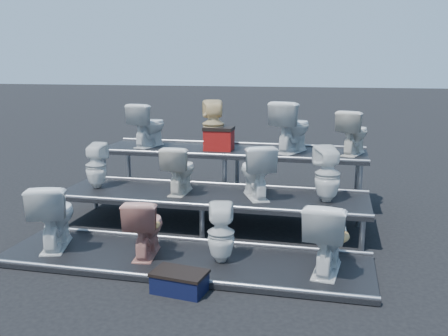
% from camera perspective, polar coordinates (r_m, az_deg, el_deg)
% --- Properties ---
extents(ground, '(80.00, 80.00, 0.00)m').
position_cam_1_polar(ground, '(6.93, -1.45, -6.72)').
color(ground, black).
rests_on(ground, ground).
extents(tier_front, '(4.20, 1.20, 0.06)m').
position_cam_1_polar(tier_front, '(5.75, -4.71, -10.47)').
color(tier_front, black).
rests_on(tier_front, ground).
extents(tier_mid, '(4.20, 1.20, 0.46)m').
position_cam_1_polar(tier_mid, '(6.86, -1.46, -4.90)').
color(tier_mid, black).
rests_on(tier_mid, ground).
extents(tier_back, '(4.20, 1.20, 0.86)m').
position_cam_1_polar(tier_back, '(8.03, 0.83, -0.90)').
color(tier_back, black).
rests_on(tier_back, ground).
extents(toilet_0, '(0.65, 0.87, 0.79)m').
position_cam_1_polar(toilet_0, '(6.25, -18.89, -5.09)').
color(toilet_0, white).
rests_on(toilet_0, tier_front).
extents(toilet_1, '(0.47, 0.72, 0.68)m').
position_cam_1_polar(toilet_1, '(5.76, -8.99, -6.59)').
color(toilet_1, tan).
rests_on(toilet_1, tier_front).
extents(toilet_2, '(0.36, 0.36, 0.66)m').
position_cam_1_polar(toilet_2, '(5.51, -0.34, -7.44)').
color(toilet_2, white).
rests_on(toilet_2, tier_front).
extents(toilet_3, '(0.52, 0.80, 0.77)m').
position_cam_1_polar(toilet_3, '(5.36, 11.70, -7.62)').
color(toilet_3, white).
rests_on(toilet_3, tier_front).
extents(toilet_4, '(0.30, 0.30, 0.65)m').
position_cam_1_polar(toilet_4, '(7.31, -14.41, 0.27)').
color(toilet_4, white).
rests_on(toilet_4, tier_mid).
extents(toilet_5, '(0.37, 0.65, 0.66)m').
position_cam_1_polar(toilet_5, '(6.84, -5.09, -0.13)').
color(toilet_5, silver).
rests_on(toilet_5, tier_mid).
extents(toilet_6, '(0.65, 0.81, 0.72)m').
position_cam_1_polar(toilet_6, '(6.59, 3.65, -0.31)').
color(toilet_6, white).
rests_on(toilet_6, tier_mid).
extents(toilet_7, '(0.43, 0.44, 0.72)m').
position_cam_1_polar(toilet_7, '(6.51, 11.74, -0.69)').
color(toilet_7, white).
rests_on(toilet_7, tier_mid).
extents(toilet_8, '(0.55, 0.77, 0.71)m').
position_cam_1_polar(toilet_8, '(8.29, -8.65, 4.90)').
color(toilet_8, white).
rests_on(toilet_8, tier_back).
extents(toilet_9, '(0.45, 0.45, 0.78)m').
position_cam_1_polar(toilet_9, '(7.95, -1.22, 4.97)').
color(toilet_9, beige).
rests_on(toilet_9, tier_back).
extents(toilet_10, '(0.69, 0.88, 0.79)m').
position_cam_1_polar(toilet_10, '(7.75, 7.76, 4.72)').
color(toilet_10, white).
rests_on(toilet_10, tier_back).
extents(toilet_11, '(0.57, 0.74, 0.67)m').
position_cam_1_polar(toilet_11, '(7.73, 14.58, 3.97)').
color(toilet_11, silver).
rests_on(toilet_11, tier_back).
extents(red_crate, '(0.45, 0.36, 0.32)m').
position_cam_1_polar(red_crate, '(7.89, -0.58, 3.22)').
color(red_crate, maroon).
rests_on(red_crate, tier_back).
extents(step_stool, '(0.55, 0.37, 0.18)m').
position_cam_1_polar(step_stool, '(5.06, -5.09, -12.97)').
color(step_stool, black).
rests_on(step_stool, ground).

